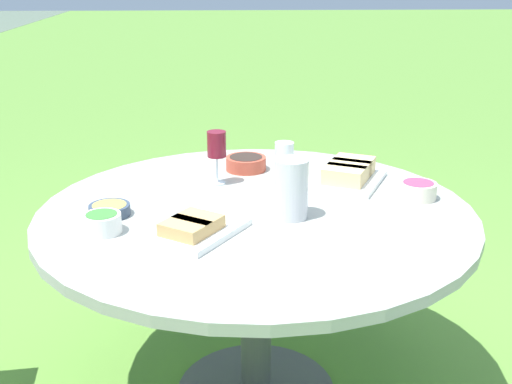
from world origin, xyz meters
The scene contains 10 objects.
dining_table centered at (0.00, 0.00, 0.63)m, with size 1.45×1.45×0.73m.
water_pitcher centered at (-0.08, -0.11, 0.83)m, with size 0.12×0.11×0.19m.
wine_glass centered at (0.26, 0.13, 0.88)m, with size 0.07×0.07×0.20m.
platter_bread_main centered at (0.25, -0.36, 0.77)m, with size 0.37×0.33×0.08m.
platter_charcuterie centered at (-0.21, 0.19, 0.76)m, with size 0.35×0.33×0.06m.
bowl_fries centered at (-0.03, 0.48, 0.75)m, with size 0.13×0.13×0.04m.
bowl_salad centered at (-0.18, 0.47, 0.77)m, with size 0.12×0.12×0.06m.
bowl_olives centered at (0.43, 0.02, 0.76)m, with size 0.16×0.16×0.05m.
bowl_dip_red centered at (0.08, -0.56, 0.76)m, with size 0.13×0.13×0.06m.
cup_water_near centered at (0.43, -0.13, 0.79)m, with size 0.08×0.08×0.11m.
Camera 1 is at (-1.98, 0.09, 1.51)m, focal length 45.00 mm.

